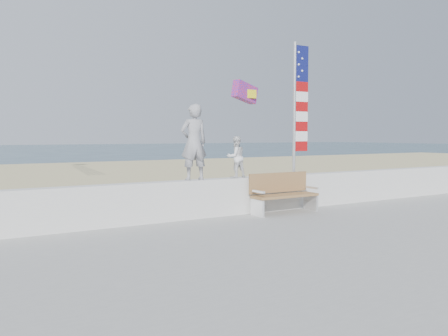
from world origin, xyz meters
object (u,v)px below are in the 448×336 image
(adult, at_px, (194,142))
(flag, at_px, (298,103))
(bench, at_px, (283,193))
(child, at_px, (236,157))

(adult, relative_size, flag, 0.51)
(flag, bearing_deg, bench, -152.02)
(child, relative_size, bench, 0.57)
(adult, xyz_separation_m, flag, (3.14, -0.00, 1.03))
(adult, height_order, flag, flag)
(adult, bearing_deg, bench, 173.89)
(bench, bearing_deg, adult, 168.74)
(flag, bearing_deg, child, 179.99)
(flag, bearing_deg, adult, 179.99)
(adult, xyz_separation_m, bench, (2.28, -0.45, -1.28))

